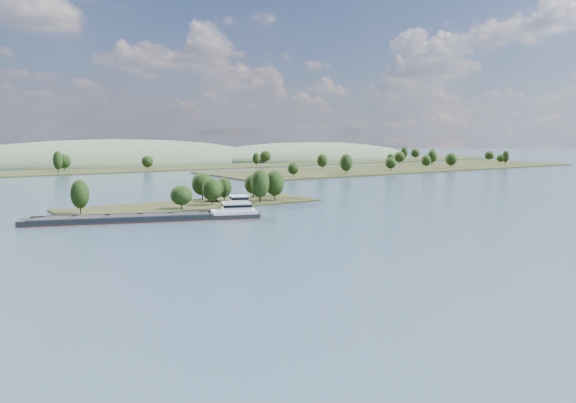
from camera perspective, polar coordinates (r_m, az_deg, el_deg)
ground at (r=166.21m, az=-1.24°, el=-2.65°), size 1800.00×1800.00×0.00m
tree_island at (r=220.56m, az=-7.82°, el=0.71°), size 100.00×30.59×14.48m
right_bank at (r=450.82m, az=11.75°, el=3.43°), size 320.00×90.00×14.97m
back_shoreline at (r=430.34m, az=-20.38°, el=2.95°), size 900.00×60.00×16.35m
hill_east at (r=600.11m, az=2.17°, el=4.34°), size 260.00×140.00×36.00m
hill_west at (r=540.13m, az=-17.40°, el=3.73°), size 320.00×160.00×44.00m
cargo_barge at (r=184.14m, az=-12.74°, el=-1.48°), size 72.63×32.01×9.98m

